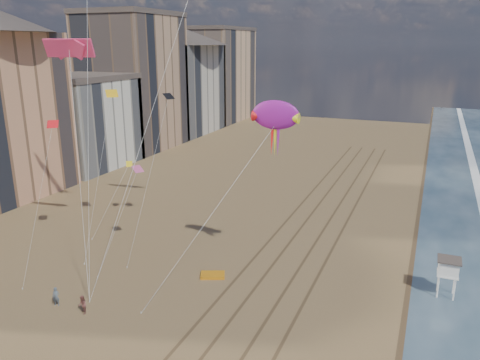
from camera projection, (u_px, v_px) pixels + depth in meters
name	position (u px, v px, depth m)	size (l,w,h in m)	color
wet_sand	(454.00, 247.00, 53.56)	(260.00, 260.00, 0.00)	#42301E
tracks	(291.00, 258.00, 50.75)	(7.68, 120.00, 0.01)	brown
buildings	(117.00, 88.00, 96.23)	(34.72, 131.35, 29.00)	#C6B284
lifeguard_stand	(449.00, 268.00, 42.54)	(2.04, 2.04, 3.69)	white
grounded_kite	(213.00, 275.00, 46.85)	(2.39, 1.52, 0.27)	orange
show_kite	(275.00, 115.00, 42.66)	(6.38, 6.04, 20.49)	#991798
kite_flyer_a	(56.00, 297.00, 41.46)	(0.64, 0.42, 1.75)	slate
kite_flyer_b	(82.00, 305.00, 40.22)	(0.82, 0.64, 1.68)	brown
small_kites	(117.00, 124.00, 50.88)	(11.08, 13.08, 10.30)	black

